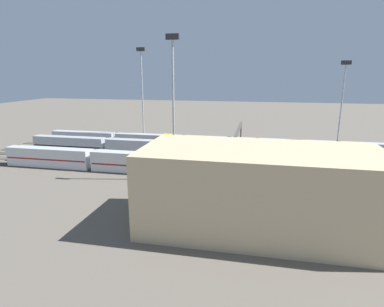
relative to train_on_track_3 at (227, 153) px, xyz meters
name	(u,v)px	position (x,y,z in m)	size (l,w,h in m)	color
ground_plane	(218,161)	(2.37, 0.00, -2.60)	(400.00, 400.00, 0.00)	#60594F
track_bed_0	(224,149)	(2.37, -15.00, -2.54)	(140.00, 2.80, 0.12)	#3D3833
track_bed_1	(222,153)	(2.37, -10.00, -2.54)	(140.00, 2.80, 0.12)	#4C443D
track_bed_2	(220,157)	(2.37, -5.00, -2.54)	(140.00, 2.80, 0.12)	#3D3833
track_bed_3	(218,161)	(2.37, 0.00, -2.54)	(140.00, 2.80, 0.12)	#3D3833
track_bed_4	(216,166)	(2.37, 5.00, -2.54)	(140.00, 2.80, 0.12)	#3D3833
track_bed_5	(213,171)	(2.37, 10.00, -2.54)	(140.00, 2.80, 0.12)	#4C443D
track_bed_6	(210,178)	(2.37, 15.00, -2.54)	(140.00, 2.80, 0.12)	#3D3833
train_on_track_3	(227,153)	(0.00, 0.00, 0.00)	(119.80, 3.06, 5.00)	#B7BABF
train_on_track_5	(229,165)	(-1.55, 10.00, -0.58)	(119.80, 3.00, 3.80)	silver
train_on_track_2	(235,151)	(-1.92, -5.00, -0.61)	(119.80, 3.06, 3.80)	#A8AAB2
train_on_track_6	(184,166)	(8.56, 15.00, 0.00)	(95.60, 3.06, 5.00)	silver
train_on_track_0	(219,143)	(4.07, -15.00, -0.58)	(119.80, 3.00, 3.80)	silver
train_on_track_1	(175,144)	(17.38, -10.00, -0.44)	(10.00, 3.00, 5.00)	gold
light_mast_0	(142,85)	(30.59, -17.18, 17.39)	(2.80, 0.70, 32.13)	#9EA0A5
light_mast_2	(343,95)	(-32.42, -18.38, 14.93)	(2.80, 0.70, 27.57)	#9EA0A5
light_mast_3	(173,93)	(10.20, 18.13, 17.25)	(2.80, 0.70, 31.86)	#9EA0A5
signal_gantry	(237,135)	(-2.73, 0.00, 5.05)	(0.70, 35.00, 8.80)	#4C4742
maintenance_shed	(259,190)	(-8.86, 38.25, 3.83)	(36.09, 16.69, 12.85)	tan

